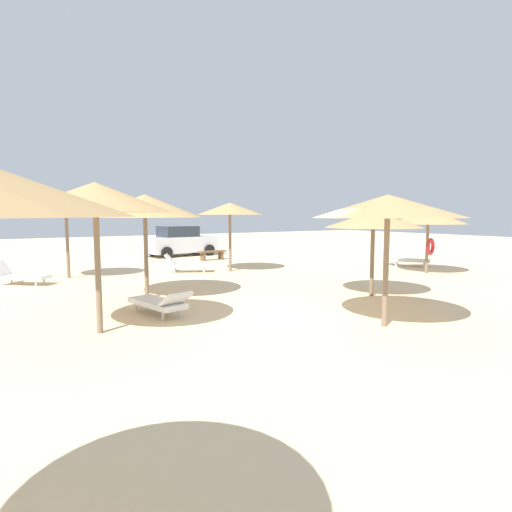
{
  "coord_description": "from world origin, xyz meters",
  "views": [
    {
      "loc": [
        -6.35,
        -7.12,
        2.39
      ],
      "look_at": [
        0.0,
        3.0,
        1.2
      ],
      "focal_mm": 29.4,
      "sensor_mm": 36.0,
      "label": 1
    }
  ],
  "objects": [
    {
      "name": "parasol_3",
      "position": [
        -4.02,
        9.9,
        2.65
      ],
      "size": [
        2.56,
        2.56,
        3.0
      ],
      "color": "#75604C",
      "rests_on": "ground"
    },
    {
      "name": "parasol_1",
      "position": [
        -4.62,
        1.57,
        2.72
      ],
      "size": [
        2.97,
        2.97,
        3.02
      ],
      "color": "#75604C",
      "rests_on": "ground"
    },
    {
      "name": "parked_car",
      "position": [
        2.78,
        15.66,
        0.82
      ],
      "size": [
        4.15,
        2.3,
        1.72
      ],
      "color": "silver",
      "rests_on": "ground"
    },
    {
      "name": "parasol_7",
      "position": [
        2.98,
        1.37,
        2.23
      ],
      "size": [
        2.81,
        2.81,
        2.47
      ],
      "color": "#75604C",
      "rests_on": "ground"
    },
    {
      "name": "parasol_5",
      "position": [
        0.66,
        -1.13,
        2.55
      ],
      "size": [
        3.14,
        3.14,
        2.8
      ],
      "color": "#75604C",
      "rests_on": "ground"
    },
    {
      "name": "lounger_3",
      "position": [
        -5.68,
        9.09,
        0.33
      ],
      "size": [
        1.84,
        1.65,
        0.81
      ],
      "color": "white",
      "rests_on": "ground"
    },
    {
      "name": "parasol_2",
      "position": [
        2.03,
        8.28,
        2.61
      ],
      "size": [
        2.73,
        2.73,
        2.87
      ],
      "color": "#75604C",
      "rests_on": "ground"
    },
    {
      "name": "lounger_2",
      "position": [
        0.36,
        9.01,
        0.32
      ],
      "size": [
        1.95,
        1.41,
        0.78
      ],
      "color": "white",
      "rests_on": "ground"
    },
    {
      "name": "lounger_0",
      "position": [
        9.85,
        5.5,
        0.31
      ],
      "size": [
        1.58,
        1.95,
        0.65
      ],
      "color": "white",
      "rests_on": "ground"
    },
    {
      "name": "ground_plane",
      "position": [
        0.0,
        0.0,
        0.0
      ],
      "size": [
        80.0,
        80.0,
        0.0
      ],
      "primitive_type": "plane",
      "color": "beige"
    },
    {
      "name": "lounger_1",
      "position": [
        -3.09,
        2.35,
        0.31
      ],
      "size": [
        1.03,
        2.0,
        0.67
      ],
      "color": "white",
      "rests_on": "ground"
    },
    {
      "name": "parasol_4",
      "position": [
        -2.71,
        4.56,
        2.62
      ],
      "size": [
        3.17,
        3.17,
        2.95
      ],
      "color": "#75604C",
      "rests_on": "ground"
    },
    {
      "name": "parasol_0",
      "position": [
        8.56,
        3.55,
        2.26
      ],
      "size": [
        2.99,
        2.99,
        2.56
      ],
      "color": "#75604C",
      "rests_on": "ground"
    },
    {
      "name": "bench_0",
      "position": [
        3.31,
        12.62,
        0.35
      ],
      "size": [
        1.53,
        0.54,
        0.49
      ],
      "color": "brown",
      "rests_on": "ground"
    }
  ]
}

